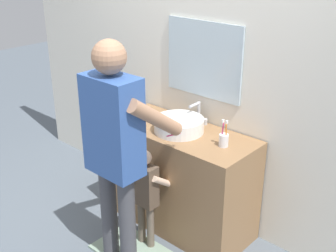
# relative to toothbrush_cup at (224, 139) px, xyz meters

# --- Properties ---
(ground_plane) EXTENTS (14.00, 14.00, 0.00)m
(ground_plane) POSITION_rel_toothbrush_cup_xyz_m (-0.41, -0.30, -0.93)
(ground_plane) COLOR slate
(back_wall) EXTENTS (4.40, 0.10, 2.70)m
(back_wall) POSITION_rel_toothbrush_cup_xyz_m (-0.41, 0.32, 0.42)
(back_wall) COLOR silver
(back_wall) RESTS_ON ground
(vanity_cabinet) EXTENTS (1.25, 0.54, 0.87)m
(vanity_cabinet) POSITION_rel_toothbrush_cup_xyz_m (-0.41, 0.00, -0.49)
(vanity_cabinet) COLOR olive
(vanity_cabinet) RESTS_ON ground
(sink_basin) EXTENTS (0.39, 0.39, 0.11)m
(sink_basin) POSITION_rel_toothbrush_cup_xyz_m (-0.41, -0.02, 0.00)
(sink_basin) COLOR white
(sink_basin) RESTS_ON vanity_cabinet
(faucet) EXTENTS (0.18, 0.14, 0.18)m
(faucet) POSITION_rel_toothbrush_cup_xyz_m (-0.41, 0.22, 0.03)
(faucet) COLOR #B7BABF
(faucet) RESTS_ON vanity_cabinet
(toothbrush_cup) EXTENTS (0.07, 0.07, 0.21)m
(toothbrush_cup) POSITION_rel_toothbrush_cup_xyz_m (0.00, 0.00, 0.00)
(toothbrush_cup) COLOR silver
(toothbrush_cup) RESTS_ON vanity_cabinet
(bath_mat) EXTENTS (0.64, 0.40, 0.02)m
(bath_mat) POSITION_rel_toothbrush_cup_xyz_m (-0.41, -0.55, -0.92)
(bath_mat) COLOR gray
(bath_mat) RESTS_ON ground
(child_toddler) EXTENTS (0.26, 0.26, 0.85)m
(child_toddler) POSITION_rel_toothbrush_cup_xyz_m (-0.41, -0.40, -0.42)
(child_toddler) COLOR #6B5B4C
(child_toddler) RESTS_ON ground
(adult_parent) EXTENTS (0.53, 0.56, 1.71)m
(adult_parent) POSITION_rel_toothbrush_cup_xyz_m (-0.42, -0.67, 0.10)
(adult_parent) COLOR #47474C
(adult_parent) RESTS_ON ground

